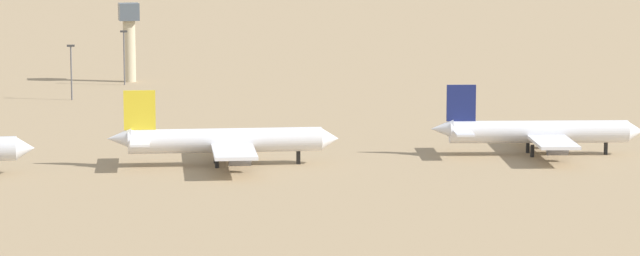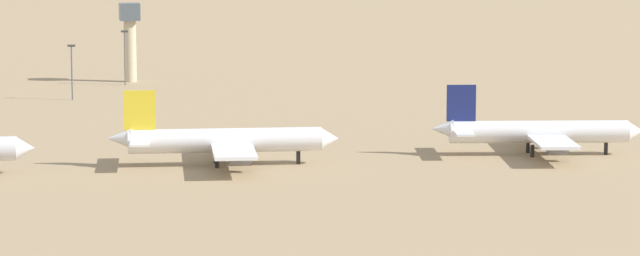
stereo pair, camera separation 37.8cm
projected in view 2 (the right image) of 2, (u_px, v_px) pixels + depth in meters
name	position (u px, v px, depth m)	size (l,w,h in m)	color
ground	(231.00, 154.00, 271.82)	(4000.00, 4000.00, 0.00)	#9E8460
parked_jet_yellow_4	(223.00, 141.00, 258.14)	(40.21, 34.00, 13.27)	white
parked_jet_navy_5	(537.00, 132.00, 269.59)	(38.71, 33.03, 12.83)	white
control_tower	(130.00, 34.00, 390.17)	(5.20, 5.20, 20.64)	#C6B793
light_pole_west	(72.00, 67.00, 351.31)	(1.80, 0.50, 13.09)	#59595E
light_pole_east	(125.00, 53.00, 382.93)	(1.80, 0.50, 14.07)	#59595E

